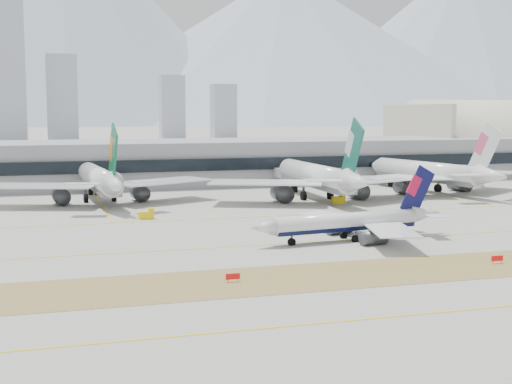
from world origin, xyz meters
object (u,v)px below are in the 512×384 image
object	(u,v)px
widebody_cathay	(319,178)
terminal	(164,162)
hangar	(506,168)
widebody_eva	(100,181)
widebody_china_air	(431,173)
taxiing_airliner	(353,222)

from	to	relation	value
widebody_cathay	terminal	distance (m)	68.37
widebody_cathay	hangar	size ratio (longest dim) A/B	0.74
hangar	widebody_cathay	bearing A→B (deg)	-146.58
hangar	widebody_eva	bearing A→B (deg)	-159.75
widebody_china_air	hangar	world-z (taller)	hangar
terminal	hangar	world-z (taller)	hangar
widebody_cathay	widebody_china_air	bearing A→B (deg)	-79.50
hangar	terminal	bearing A→B (deg)	-172.57
taxiing_airliner	widebody_cathay	xyz separation A→B (m)	(16.77, 60.89, 2.89)
terminal	hangar	size ratio (longest dim) A/B	3.08
terminal	hangar	xyz separation A→B (m)	(154.56, 20.16, -7.37)
widebody_china_air	hangar	bearing A→B (deg)	-58.58
widebody_cathay	taxiing_airliner	bearing A→B (deg)	165.02
widebody_china_air	terminal	distance (m)	91.37
widebody_eva	widebody_cathay	bearing A→B (deg)	-106.09
widebody_cathay	terminal	world-z (taller)	widebody_cathay
widebody_eva	terminal	bearing A→B (deg)	-33.02
terminal	widebody_cathay	bearing A→B (deg)	-59.18
widebody_cathay	terminal	bearing A→B (deg)	31.24
widebody_eva	widebody_china_air	size ratio (longest dim) A/B	1.02
widebody_china_air	hangar	xyz separation A→B (m)	(79.12, 71.69, -5.90)
widebody_china_air	terminal	size ratio (longest dim) A/B	0.22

